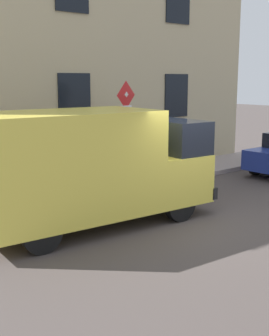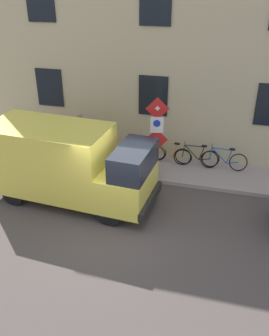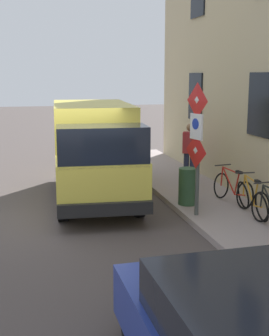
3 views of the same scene
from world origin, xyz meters
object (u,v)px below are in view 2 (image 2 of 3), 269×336
object	(u,v)px
delivery_van	(68,163)
bicycle_blue	(224,160)
bicycle_black	(196,157)
sign_post_stacked	(157,131)
litter_bin	(133,161)
pedestrian	(81,133)
bicycle_red	(144,151)
bicycle_orange	(170,154)

from	to	relation	value
delivery_van	bicycle_blue	world-z (taller)	delivery_van
delivery_van	bicycle_blue	distance (m)	5.76
delivery_van	bicycle_black	size ratio (longest dim) A/B	3.19
bicycle_blue	bicycle_black	xyz separation A→B (m)	(-0.00, 1.01, 0.00)
sign_post_stacked	litter_bin	bearing A→B (deg)	80.57
pedestrian	litter_bin	size ratio (longest dim) A/B	1.91
pedestrian	litter_bin	bearing A→B (deg)	5.92
delivery_van	litter_bin	distance (m)	2.68
litter_bin	delivery_van	bearing A→B (deg)	142.53
delivery_van	bicycle_red	world-z (taller)	delivery_van
bicycle_black	bicycle_red	distance (m)	2.01
litter_bin	bicycle_red	bearing A→B (deg)	-8.71
bicycle_blue	bicycle_orange	bearing A→B (deg)	-2.01
sign_post_stacked	bicycle_red	xyz separation A→B (m)	(1.25, 0.72, -1.43)
sign_post_stacked	bicycle_black	bearing A→B (deg)	-45.99
bicycle_blue	sign_post_stacked	bearing A→B (deg)	26.56
delivery_van	bicycle_black	world-z (taller)	delivery_van
delivery_van	bicycle_blue	bearing A→B (deg)	37.58
bicycle_blue	pedestrian	distance (m)	5.58
delivery_van	bicycle_black	bearing A→B (deg)	44.10
bicycle_orange	bicycle_blue	bearing A→B (deg)	-174.94
bicycle_blue	delivery_van	bearing A→B (deg)	31.52
pedestrian	litter_bin	distance (m)	2.58
sign_post_stacked	pedestrian	world-z (taller)	sign_post_stacked
bicycle_blue	bicycle_red	distance (m)	3.02
delivery_van	sign_post_stacked	bearing A→B (deg)	41.78
delivery_van	bicycle_red	distance (m)	3.69
litter_bin	sign_post_stacked	bearing A→B (deg)	-99.43
bicycle_black	bicycle_red	world-z (taller)	same
bicycle_red	pedestrian	distance (m)	2.60
litter_bin	pedestrian	bearing A→B (deg)	68.79
bicycle_blue	pedestrian	xyz separation A→B (m)	(-0.19, 5.55, 0.56)
bicycle_blue	pedestrian	bearing A→B (deg)	-0.03
bicycle_blue	pedestrian	world-z (taller)	pedestrian
sign_post_stacked	pedestrian	size ratio (longest dim) A/B	1.65
bicycle_orange	pedestrian	xyz separation A→B (m)	(-0.19, 3.54, 0.56)
sign_post_stacked	litter_bin	size ratio (longest dim) A/B	3.15
bicycle_red	delivery_van	bearing A→B (deg)	53.41
delivery_van	pedestrian	size ratio (longest dim) A/B	3.17
delivery_van	litter_bin	size ratio (longest dim) A/B	6.07
pedestrian	bicycle_orange	bearing A→B (deg)	30.22
litter_bin	bicycle_orange	bearing A→B (deg)	-46.74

